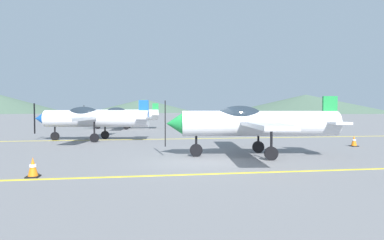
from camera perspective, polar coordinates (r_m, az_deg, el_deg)
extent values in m
plane|color=slate|center=(12.98, 1.20, -6.91)|extent=(400.00, 400.00, 0.00)
cube|color=yellow|center=(9.98, 4.24, -9.61)|extent=(80.00, 0.16, 0.01)
cube|color=yellow|center=(21.20, -2.61, -3.40)|extent=(80.00, 0.16, 0.01)
cylinder|color=silver|center=(13.71, 12.10, -0.61)|extent=(6.63, 1.82, 1.06)
cone|color=#1E8C3F|center=(13.31, -3.18, -0.64)|extent=(0.77, 0.97, 0.90)
cube|color=black|center=(13.33, -4.83, -0.64)|extent=(0.05, 0.12, 1.93)
ellipsoid|color=#1E2833|center=(13.52, 8.54, 0.73)|extent=(2.01, 1.09, 0.87)
cube|color=silver|center=(13.62, 10.52, -0.41)|extent=(2.04, 8.54, 0.15)
cube|color=silver|center=(14.71, 23.46, -0.36)|extent=(0.96, 2.57, 0.10)
cube|color=#1E8C3F|center=(14.70, 23.49, 1.70)|extent=(0.62, 0.19, 1.16)
cylinder|color=black|center=(13.37, 0.76, -3.39)|extent=(0.10, 0.10, 0.97)
cylinder|color=black|center=(13.42, 0.76, -5.45)|extent=(0.55, 0.18, 0.54)
cylinder|color=black|center=(14.82, 11.82, -2.90)|extent=(0.10, 0.10, 0.97)
cylinder|color=black|center=(14.87, 11.81, -4.75)|extent=(0.55, 0.18, 0.54)
cylinder|color=black|center=(12.78, 14.06, -3.70)|extent=(0.10, 0.10, 0.97)
cylinder|color=black|center=(12.84, 14.04, -5.85)|extent=(0.55, 0.18, 0.54)
cylinder|color=silver|center=(20.93, -16.72, 0.26)|extent=(6.63, 2.18, 1.06)
cone|color=blue|center=(22.32, -25.55, 0.25)|extent=(0.82, 1.00, 0.90)
cube|color=black|center=(22.50, -26.43, 0.25)|extent=(0.06, 0.12, 1.93)
ellipsoid|color=#1E2833|center=(21.21, -18.95, 1.11)|extent=(2.05, 1.19, 0.87)
cube|color=silver|center=(21.05, -17.71, 0.39)|extent=(2.52, 8.53, 0.15)
cube|color=silver|center=(20.19, -8.64, 0.39)|extent=(1.10, 2.58, 0.10)
cube|color=blue|center=(20.18, -8.65, 1.90)|extent=(0.62, 0.22, 1.16)
cylinder|color=black|center=(21.95, -23.40, -1.43)|extent=(0.10, 0.10, 0.97)
cylinder|color=black|center=(21.98, -23.38, -2.68)|extent=(0.55, 0.21, 0.54)
cylinder|color=black|center=(21.91, -15.35, -1.34)|extent=(0.10, 0.10, 0.97)
cylinder|color=black|center=(21.94, -15.34, -2.60)|extent=(0.55, 0.21, 0.54)
cylinder|color=black|center=(19.89, -17.13, -1.69)|extent=(0.10, 0.10, 0.97)
cylinder|color=black|center=(19.93, -17.11, -3.08)|extent=(0.55, 0.21, 0.54)
cylinder|color=white|center=(32.30, -11.88, 0.90)|extent=(6.59, 1.35, 1.06)
cone|color=#1E8C3F|center=(32.87, -18.16, 0.86)|extent=(0.71, 0.93, 0.90)
cube|color=black|center=(32.95, -18.81, 0.86)|extent=(0.04, 0.12, 1.93)
ellipsoid|color=#1E2833|center=(32.40, -13.41, 1.46)|extent=(1.96, 0.95, 0.87)
cube|color=white|center=(32.34, -12.56, 0.99)|extent=(1.43, 8.51, 0.15)
cube|color=white|center=(32.13, -6.58, 1.01)|extent=(0.78, 2.53, 0.10)
cube|color=#1E8C3F|center=(32.12, -6.58, 1.96)|extent=(0.61, 0.14, 1.16)
cylinder|color=black|center=(32.71, -16.58, -0.25)|extent=(0.10, 0.10, 0.97)
cylinder|color=black|center=(32.73, -16.57, -1.10)|extent=(0.54, 0.14, 0.54)
cylinder|color=black|center=(33.35, -11.36, -0.16)|extent=(0.10, 0.10, 0.97)
cylinder|color=black|center=(33.38, -11.35, -0.99)|extent=(0.54, 0.14, 0.54)
cylinder|color=black|center=(31.25, -11.72, -0.31)|extent=(0.10, 0.10, 0.97)
cylinder|color=black|center=(31.27, -11.71, -1.20)|extent=(0.54, 0.14, 0.54)
cube|color=black|center=(34.68, 9.39, -0.16)|extent=(2.06, 4.40, 0.75)
cube|color=black|center=(34.52, 9.48, 0.91)|extent=(1.73, 2.50, 0.55)
cylinder|color=black|center=(36.34, 9.89, -0.66)|extent=(0.26, 0.65, 0.64)
cylinder|color=black|center=(35.71, 7.21, -0.69)|extent=(0.26, 0.65, 0.64)
cylinder|color=black|center=(33.73, 11.69, -0.88)|extent=(0.26, 0.65, 0.64)
cylinder|color=black|center=(33.05, 8.83, -0.92)|extent=(0.26, 0.65, 0.64)
cube|color=black|center=(10.60, -26.63, -9.05)|extent=(0.36, 0.36, 0.04)
cone|color=orange|center=(10.55, -26.66, -7.48)|extent=(0.29, 0.29, 0.55)
cylinder|color=white|center=(10.55, -26.66, -7.33)|extent=(0.20, 0.20, 0.08)
cube|color=black|center=(19.14, 27.06, -4.17)|extent=(0.36, 0.36, 0.04)
cone|color=orange|center=(19.11, 27.07, -3.29)|extent=(0.29, 0.29, 0.55)
cylinder|color=white|center=(19.11, 27.07, -3.21)|extent=(0.20, 0.20, 0.08)
cone|color=#4C6651|center=(172.03, -8.70, 2.55)|extent=(56.98, 56.98, 7.14)
cone|color=#4C6651|center=(165.43, 19.72, 2.78)|extent=(77.44, 77.44, 8.88)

